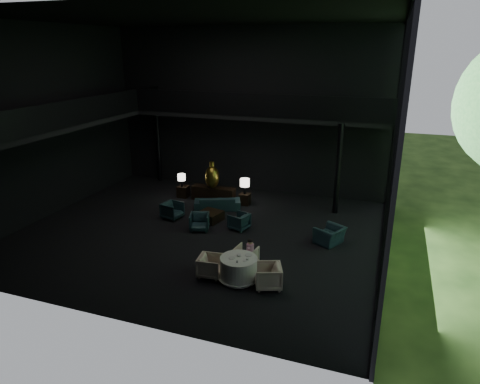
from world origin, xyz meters
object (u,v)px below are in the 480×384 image
(table_lamp_right, at_px, (245,183))
(window_armchair, at_px, (330,233))
(dining_chair_north, at_px, (246,256))
(child, at_px, (250,247))
(table_lamp_left, at_px, (182,178))
(side_table_right, at_px, (245,199))
(console, at_px, (213,194))
(lounge_armchair_west, at_px, (172,210))
(dining_chair_east, at_px, (268,275))
(dining_table, at_px, (239,270))
(coffee_table, at_px, (210,216))
(sofa, at_px, (217,201))
(lounge_armchair_east, at_px, (239,221))
(side_table_left, at_px, (183,191))
(lounge_armchair_south, at_px, (199,221))
(bronze_urn, at_px, (212,177))
(dining_chair_west, at_px, (210,265))

(table_lamp_right, xyz_separation_m, window_armchair, (4.37, -2.89, -0.64))
(dining_chair_north, height_order, child, child)
(table_lamp_left, relative_size, side_table_right, 1.22)
(console, xyz_separation_m, table_lamp_right, (1.60, -0.03, 0.71))
(lounge_armchair_west, bearing_deg, dining_chair_east, -115.93)
(dining_table, relative_size, child, 2.46)
(lounge_armchair_west, xyz_separation_m, window_armchair, (6.76, -0.25, 0.02))
(coffee_table, bearing_deg, table_lamp_right, 72.11)
(console, distance_m, dining_chair_north, 6.59)
(table_lamp_left, relative_size, child, 1.17)
(table_lamp_left, height_order, dining_chair_east, table_lamp_left)
(side_table_right, height_order, child, child)
(sofa, bearing_deg, window_armchair, 137.68)
(lounge_armchair_east, relative_size, dining_chair_north, 1.02)
(side_table_right, xyz_separation_m, child, (2.10, -5.58, 0.46))
(window_armchair, bearing_deg, dining_table, -5.88)
(table_lamp_right, relative_size, lounge_armchair_east, 1.07)
(window_armchair, relative_size, dining_chair_east, 1.11)
(side_table_left, height_order, lounge_armchair_south, lounge_armchair_south)
(lounge_armchair_west, relative_size, child, 1.44)
(dining_table, bearing_deg, side_table_right, 107.25)
(table_lamp_right, distance_m, lounge_armchair_west, 3.62)
(side_table_left, bearing_deg, child, -46.44)
(bronze_urn, bearing_deg, sofa, -55.26)
(child, bearing_deg, lounge_armchair_south, -37.04)
(table_lamp_right, xyz_separation_m, child, (2.10, -5.55, -0.33))
(window_armchair, bearing_deg, console, -88.85)
(lounge_armchair_east, height_order, dining_chair_north, lounge_armchair_east)
(table_lamp_right, bearing_deg, table_lamp_left, -177.98)
(console, distance_m, side_table_right, 1.60)
(side_table_left, xyz_separation_m, sofa, (2.22, -0.99, 0.13))
(dining_chair_north, bearing_deg, child, 178.39)
(side_table_right, height_order, dining_chair_north, dining_chair_north)
(window_armchair, xyz_separation_m, dining_chair_north, (-2.43, -2.64, -0.08))
(side_table_right, relative_size, window_armchair, 0.55)
(bronze_urn, distance_m, table_lamp_right, 1.61)
(dining_chair_east, bearing_deg, lounge_armchair_east, -169.74)
(table_lamp_right, distance_m, dining_chair_west, 6.71)
(lounge_armchair_east, xyz_separation_m, child, (1.40, -2.81, 0.38))
(table_lamp_left, xyz_separation_m, side_table_right, (3.20, 0.13, -0.76))
(console, distance_m, coffee_table, 2.52)
(bronze_urn, bearing_deg, lounge_armchair_west, -107.32)
(coffee_table, height_order, dining_chair_west, dining_chair_west)
(side_table_left, bearing_deg, lounge_armchair_east, -35.35)
(side_table_left, bearing_deg, lounge_armchair_south, -54.47)
(bronze_urn, distance_m, lounge_armchair_south, 3.51)
(lounge_armchair_west, bearing_deg, table_lamp_right, -31.82)
(side_table_right, distance_m, dining_chair_west, 6.70)
(side_table_right, distance_m, window_armchair, 5.25)
(lounge_armchair_east, xyz_separation_m, dining_chair_north, (1.24, -2.78, -0.01))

